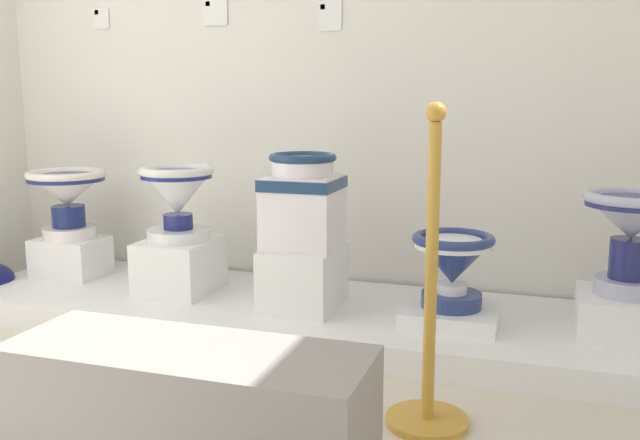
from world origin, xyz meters
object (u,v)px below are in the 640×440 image
at_px(plinth_block_slender_white, 451,315).
at_px(museum_bench, 189,417).
at_px(antique_toilet_pale_glazed, 177,194).
at_px(plinth_block_leftmost, 303,277).
at_px(antique_toilet_leftmost, 303,199).
at_px(antique_toilet_rightmost, 632,224).
at_px(info_placard_third, 330,16).
at_px(plinth_block_central_ornate, 71,257).
at_px(info_placard_second, 215,12).
at_px(stanchion_post_near_right, 429,338).
at_px(antique_toilet_central_ornate, 67,192).
at_px(info_placard_first, 101,18).
at_px(plinth_block_pale_glazed, 180,266).
at_px(antique_toilet_slender_white, 453,261).
at_px(plinth_block_rightmost, 624,315).

relative_size(plinth_block_slender_white, museum_bench, 0.39).
relative_size(antique_toilet_pale_glazed, plinth_block_slender_white, 0.91).
distance_m(plinth_block_leftmost, antique_toilet_leftmost, 0.36).
height_order(antique_toilet_rightmost, info_placard_third, info_placard_third).
height_order(antique_toilet_pale_glazed, plinth_block_leftmost, antique_toilet_pale_glazed).
relative_size(plinth_block_central_ornate, info_placard_second, 2.44).
xyz_separation_m(antique_toilet_leftmost, stanchion_post_near_right, (0.69, -0.72, -0.32)).
height_order(antique_toilet_central_ornate, antique_toilet_pale_glazed, antique_toilet_pale_glazed).
xyz_separation_m(antique_toilet_rightmost, info_placard_first, (-2.70, 0.48, 0.91)).
bearing_deg(antique_toilet_rightmost, plinth_block_leftmost, -178.29).
height_order(plinth_block_pale_glazed, info_placard_second, info_placard_second).
bearing_deg(info_placard_first, plinth_block_slender_white, -14.81).
distance_m(antique_toilet_slender_white, info_placard_third, 1.38).
bearing_deg(antique_toilet_rightmost, antique_toilet_pale_glazed, 179.46).
xyz_separation_m(antique_toilet_slender_white, info_placard_first, (-2.02, 0.53, 1.10)).
height_order(plinth_block_slender_white, info_placard_second, info_placard_second).
bearing_deg(antique_toilet_rightmost, info_placard_first, 169.91).
bearing_deg(plinth_block_leftmost, plinth_block_rightmost, 1.71).
bearing_deg(plinth_block_central_ornate, info_placard_third, 16.16).
relative_size(plinth_block_slender_white, plinth_block_rightmost, 1.09).
bearing_deg(antique_toilet_central_ornate, plinth_block_rightmost, -2.09).
distance_m(stanchion_post_near_right, museum_bench, 0.80).
bearing_deg(antique_toilet_central_ornate, plinth_block_leftmost, -5.84).
bearing_deg(museum_bench, antique_toilet_central_ornate, 136.10).
bearing_deg(antique_toilet_leftmost, plinth_block_rightmost, 1.71).
bearing_deg(plinth_block_leftmost, info_placard_second, 141.87).
relative_size(plinth_block_central_ornate, museum_bench, 0.34).
bearing_deg(antique_toilet_central_ornate, info_placard_second, 28.81).
relative_size(antique_toilet_central_ornate, museum_bench, 0.40).
xyz_separation_m(plinth_block_central_ornate, stanchion_post_near_right, (2.04, -0.86, 0.08)).
height_order(plinth_block_central_ornate, info_placard_third, info_placard_third).
bearing_deg(antique_toilet_pale_glazed, info_placard_second, 90.22).
relative_size(antique_toilet_central_ornate, plinth_block_pale_glazed, 1.04).
bearing_deg(info_placard_third, antique_toilet_pale_glazed, -143.41).
bearing_deg(plinth_block_pale_glazed, antique_toilet_slender_white, -3.17).
bearing_deg(info_placard_second, plinth_block_rightmost, -13.47).
bearing_deg(antique_toilet_leftmost, plinth_block_central_ornate, 174.16).
xyz_separation_m(antique_toilet_pale_glazed, plinth_block_leftmost, (0.66, -0.06, -0.34)).
relative_size(plinth_block_rightmost, antique_toilet_rightmost, 0.88).
bearing_deg(plinth_block_central_ornate, plinth_block_pale_glazed, -6.54).
distance_m(plinth_block_rightmost, museum_bench, 1.80).
relative_size(antique_toilet_slender_white, antique_toilet_rightmost, 0.84).
bearing_deg(stanchion_post_near_right, plinth_block_slender_white, 91.78).
bearing_deg(plinth_block_central_ornate, plinth_block_rightmost, -2.09).
bearing_deg(antique_toilet_slender_white, museum_bench, -113.02).
bearing_deg(plinth_block_slender_white, antique_toilet_central_ornate, 175.67).
bearing_deg(antique_toilet_central_ornate, antique_toilet_rightmost, -2.09).
bearing_deg(plinth_block_rightmost, museum_bench, -132.53).
height_order(info_placard_second, stanchion_post_near_right, info_placard_second).
height_order(antique_toilet_pale_glazed, info_placard_first, info_placard_first).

